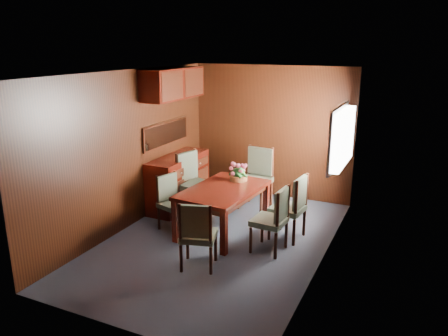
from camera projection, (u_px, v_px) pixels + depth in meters
The scene contains 11 objects.
ground at pixel (218, 241), 6.36m from camera, with size 4.50×4.50×0.00m, color #333946.
room_shell at pixel (221, 126), 6.24m from camera, with size 3.06×4.52×2.41m.
sideboard at pixel (179, 181), 7.61m from camera, with size 0.48×1.40×0.90m, color #360C06.
dining_table at pixel (223, 194), 6.53m from camera, with size 1.04×1.54×0.69m.
chair_left_near at pixel (171, 199), 6.67m from camera, with size 0.49×0.51×0.86m.
chair_left_far at pixel (192, 179), 7.29m from camera, with size 0.59×0.60×1.05m.
chair_right_near at pixel (274, 216), 5.89m from camera, with size 0.45×0.47×0.93m.
chair_right_far at pixel (293, 204), 6.28m from camera, with size 0.49×0.50×0.97m.
chair_head at pixel (197, 232), 5.43m from camera, with size 0.54×0.52×0.92m.
chair_foot at pixel (257, 174), 7.55m from camera, with size 0.54×0.52×1.05m.
flower_centerpiece at pixel (239, 172), 6.83m from camera, with size 0.30×0.30×0.30m.
Camera 1 is at (2.53, -5.24, 2.77)m, focal length 35.00 mm.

